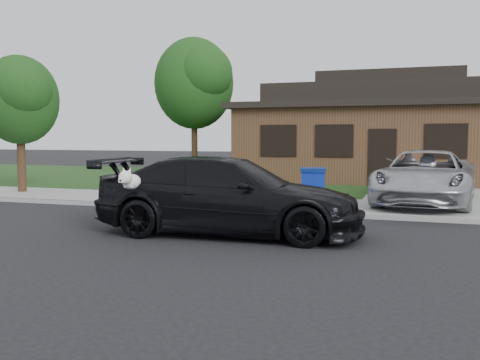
% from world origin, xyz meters
% --- Properties ---
extents(ground, '(120.00, 120.00, 0.00)m').
position_xyz_m(ground, '(0.00, 0.00, 0.00)').
color(ground, black).
rests_on(ground, ground).
extents(sidewalk, '(60.00, 3.00, 0.12)m').
position_xyz_m(sidewalk, '(0.00, 5.00, 0.06)').
color(sidewalk, gray).
rests_on(sidewalk, ground).
extents(curb, '(60.00, 0.12, 0.12)m').
position_xyz_m(curb, '(0.00, 3.50, 0.06)').
color(curb, gray).
rests_on(curb, ground).
extents(lawn, '(60.00, 13.00, 0.13)m').
position_xyz_m(lawn, '(0.00, 13.00, 0.07)').
color(lawn, '#193814').
rests_on(lawn, ground).
extents(driveway, '(4.50, 13.00, 0.14)m').
position_xyz_m(driveway, '(6.00, 10.00, 0.07)').
color(driveway, gray).
rests_on(driveway, ground).
extents(sedan, '(5.51, 2.65, 1.57)m').
position_xyz_m(sedan, '(1.69, 0.52, 0.79)').
color(sedan, black).
rests_on(sedan, ground).
extents(minivan, '(2.96, 5.51, 1.47)m').
position_xyz_m(minivan, '(5.50, 5.92, 0.88)').
color(minivan, '#B3B5BA').
rests_on(minivan, driveway).
extents(recycling_bin, '(0.70, 0.71, 1.05)m').
position_xyz_m(recycling_bin, '(2.71, 4.21, 0.65)').
color(recycling_bin, '#0D2494').
rests_on(recycling_bin, sidewalk).
extents(house, '(12.60, 8.60, 4.65)m').
position_xyz_m(house, '(4.00, 15.00, 2.13)').
color(house, '#422B1C').
rests_on(house, ground).
extents(tree_0, '(3.78, 3.60, 6.34)m').
position_xyz_m(tree_0, '(-4.34, 12.88, 4.48)').
color(tree_0, '#332114').
rests_on(tree_0, ground).
extents(tree_2, '(2.73, 2.60, 4.59)m').
position_xyz_m(tree_2, '(-7.38, 5.11, 3.27)').
color(tree_2, '#332114').
rests_on(tree_2, ground).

